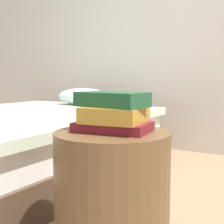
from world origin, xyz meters
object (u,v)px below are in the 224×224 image
Objects in this scene: book_maroon at (112,127)px; book_ochre at (114,115)px; book_forest at (112,99)px; side_table at (112,195)px; bed at (21,143)px.

book_maroon is 1.26× the size of book_ochre.
book_maroon is 1.06× the size of book_forest.
side_table is 0.32m from book_ochre.
bed is at bearing 157.43° from book_forest.
side_table is at bearing -27.38° from bed.
bed is 8.94× the size of book_ochre.
bed is 7.08× the size of book_maroon.
bed is at bearing 144.69° from book_maroon.
book_maroon is at bearing 141.19° from book_ochre.
bed reaches higher than book_maroon.
book_forest reaches higher than side_table.
book_ochre is (0.01, -0.00, 0.32)m from side_table.
side_table is 2.27× the size of book_ochre.
book_forest is at bearing 159.15° from book_ochre.
book_forest is at bearing -27.30° from bed.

